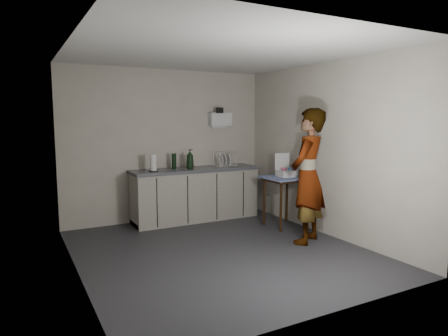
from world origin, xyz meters
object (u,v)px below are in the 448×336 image
bakery_box (286,171)px  soda_can (192,164)px  standing_man (308,176)px  kitchen_counter (196,196)px  paper_towel (153,163)px  dish_rack (225,163)px  soap_bottle (190,159)px  side_table (284,183)px  dark_bottle (174,161)px

bakery_box → soda_can: bearing=143.6°
soda_can → standing_man: bearing=-65.0°
kitchen_counter → paper_towel: size_ratio=8.14×
soda_can → bakery_box: bearing=-43.8°
paper_towel → bakery_box: bearing=-27.6°
soda_can → dish_rack: size_ratio=0.34×
kitchen_counter → soap_bottle: size_ratio=6.66×
standing_man → soda_can: (-0.92, 1.98, 0.02)m
kitchen_counter → side_table: kitchen_counter is taller
soap_bottle → soda_can: (0.07, 0.09, -0.10)m
standing_man → soap_bottle: bearing=-94.9°
soap_bottle → paper_towel: size_ratio=1.22×
dark_bottle → bakery_box: (1.49, -1.15, -0.14)m
standing_man → paper_towel: size_ratio=6.93×
soda_can → dish_rack: (0.62, -0.04, -0.00)m
bakery_box → paper_towel: bearing=159.8°
side_table → paper_towel: paper_towel is taller
bakery_box → standing_man: bearing=-99.1°
dish_rack → dark_bottle: bearing=175.9°
kitchen_counter → soap_bottle: soap_bottle is taller
kitchen_counter → dark_bottle: 0.72m
kitchen_counter → standing_man: size_ratio=1.17×
side_table → standing_man: size_ratio=0.43×
dish_rack → side_table: bearing=-64.5°
soda_can → paper_towel: size_ratio=0.47×
soda_can → bakery_box: (1.17, -1.12, -0.07)m
dark_bottle → bakery_box: bakery_box is taller
soap_bottle → kitchen_counter: bearing=17.5°
kitchen_counter → soda_can: bearing=131.7°
kitchen_counter → standing_man: bearing=-65.5°
standing_man → soap_bottle: standing_man is taller
soap_bottle → side_table: bearing=-40.9°
paper_towel → soda_can: bearing=9.8°
kitchen_counter → paper_towel: 0.99m
dark_bottle → dish_rack: (0.94, -0.07, -0.07)m
soda_can → dark_bottle: bearing=176.0°
side_table → soap_bottle: 1.65m
kitchen_counter → soda_can: 0.55m
side_table → dish_rack: (-0.52, 1.09, 0.25)m
dish_rack → paper_towel: bearing=-176.6°
kitchen_counter → standing_man: 2.18m
soda_can → dark_bottle: (-0.32, 0.02, 0.07)m
standing_man → soda_can: standing_man is taller
side_table → standing_man: standing_man is taller
soda_can → dish_rack: 0.63m
soap_bottle → soda_can: size_ratio=2.61×
side_table → dark_bottle: (-1.46, 1.16, 0.33)m
bakery_box → dish_rack: bearing=124.3°
side_table → standing_man: 0.90m
soap_bottle → paper_towel: soap_bottle is taller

